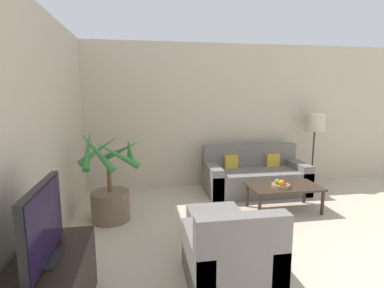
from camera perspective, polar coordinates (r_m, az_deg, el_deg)
name	(u,v)px	position (r m, az deg, el deg)	size (l,w,h in m)	color
wall_back	(262,116)	(6.07, 13.12, 5.30)	(8.32, 0.06, 2.70)	beige
wall_left	(17,145)	(2.94, -30.36, -0.14)	(0.06, 7.28, 2.70)	beige
television	(43,224)	(2.45, -26.51, -13.49)	(0.18, 0.79, 0.58)	black
potted_palm	(110,192)	(4.40, -15.33, -8.76)	(0.93, 0.94, 1.32)	brown
sofa_loveseat	(255,177)	(5.58, 11.87, -6.18)	(1.79, 0.83, 0.83)	slate
floor_lamp	(315,125)	(6.15, 22.38, 3.32)	(0.36, 0.36, 1.40)	#2D2823
coffee_table	(284,189)	(4.82, 17.15, -8.11)	(1.07, 0.59, 0.40)	#38281E
fruit_bowl	(280,186)	(4.70, 16.50, -7.62)	(0.27, 0.27, 0.05)	#997A4C
apple_red	(283,182)	(4.69, 17.00, -6.90)	(0.07, 0.07, 0.07)	red
apple_green	(277,181)	(4.67, 15.94, -6.88)	(0.08, 0.08, 0.08)	olive
orange_fruit	(281,183)	(4.61, 16.68, -7.08)	(0.09, 0.09, 0.09)	orange
armchair	(231,260)	(2.98, 7.36, -21.03)	(0.79, 0.84, 0.83)	slate
ottoman	(214,225)	(3.76, 4.27, -15.19)	(0.62, 0.46, 0.41)	slate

